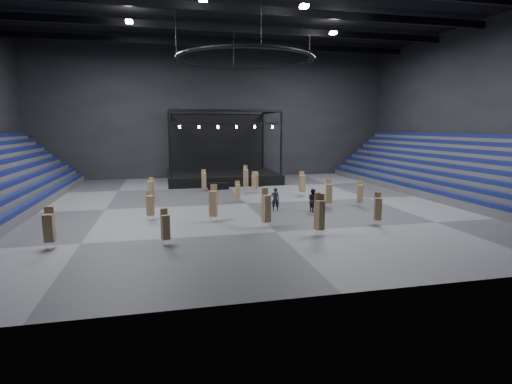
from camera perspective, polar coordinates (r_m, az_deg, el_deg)
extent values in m
plane|color=#565558|center=(37.44, -1.46, -1.66)|extent=(50.00, 50.00, 0.00)
cube|color=black|center=(57.52, -5.71, 11.13)|extent=(50.00, 0.20, 18.00)
cube|color=black|center=(16.79, 13.26, 15.51)|extent=(50.00, 0.20, 18.00)
cube|color=black|center=(48.38, 29.48, 10.35)|extent=(0.20, 42.00, 18.00)
cube|color=#0E1340|center=(38.15, -29.22, -1.20)|extent=(0.59, 40.00, 0.40)
cube|color=#0E1340|center=(38.30, -30.60, -0.13)|extent=(0.59, 40.00, 0.40)
cube|color=#0E1340|center=(38.49, -31.96, 0.92)|extent=(0.59, 40.00, 0.40)
cube|color=#47474A|center=(46.51, 25.35, 0.06)|extent=(7.20, 40.00, 0.75)
cube|color=#0E1340|center=(44.48, 22.06, 0.65)|extent=(0.59, 40.00, 0.40)
cube|color=#47474A|center=(46.74, 25.81, 0.54)|extent=(6.30, 40.00, 1.50)
cube|color=#0E1340|center=(44.91, 23.07, 1.63)|extent=(0.59, 40.00, 0.40)
cube|color=#47474A|center=(46.97, 26.27, 1.01)|extent=(5.40, 40.00, 2.25)
cube|color=#0E1340|center=(45.36, 24.05, 2.59)|extent=(0.59, 40.00, 0.40)
cube|color=#47474A|center=(47.21, 26.73, 1.47)|extent=(4.50, 40.00, 3.00)
cube|color=#0E1340|center=(45.83, 25.01, 3.53)|extent=(0.59, 40.00, 0.40)
cube|color=#47474A|center=(47.45, 27.18, 1.93)|extent=(3.60, 40.00, 3.75)
cube|color=#0E1340|center=(46.33, 25.96, 4.45)|extent=(0.59, 40.00, 0.40)
cube|color=#47474A|center=(47.70, 27.63, 2.38)|extent=(2.70, 40.00, 4.50)
cube|color=#0E1340|center=(46.85, 26.89, 5.34)|extent=(0.59, 40.00, 0.40)
cube|color=#47474A|center=(47.96, 28.08, 2.83)|extent=(1.80, 40.00, 5.25)
cube|color=#0E1340|center=(47.40, 27.80, 6.22)|extent=(0.59, 40.00, 0.40)
cube|color=#47474A|center=(48.22, 28.52, 3.28)|extent=(0.90, 40.00, 6.00)
cube|color=#0E1340|center=(47.97, 28.69, 7.08)|extent=(0.59, 40.00, 0.40)
cube|color=black|center=(52.45, -4.81, 2.13)|extent=(14.00, 10.00, 1.20)
cube|color=black|center=(56.83, -5.56, 7.32)|extent=(13.30, 0.30, 8.00)
cylinder|color=black|center=(46.98, -12.13, 6.63)|extent=(0.24, 0.24, 7.80)
cylinder|color=black|center=(56.18, -12.27, 7.03)|extent=(0.24, 0.24, 7.80)
cylinder|color=black|center=(48.97, 3.61, 6.92)|extent=(0.24, 0.24, 7.80)
cylinder|color=black|center=(57.85, 1.02, 7.30)|extent=(0.24, 0.24, 7.80)
cube|color=black|center=(47.53, -4.15, 11.55)|extent=(13.40, 0.25, 0.25)
cube|color=black|center=(56.63, -5.59, 11.16)|extent=(13.40, 0.25, 0.25)
cube|color=black|center=(47.49, -4.13, 9.74)|extent=(13.40, 0.20, 0.20)
cylinder|color=white|center=(46.97, -10.86, 9.12)|extent=(0.24, 0.24, 0.35)
cylinder|color=white|center=(47.10, -8.15, 9.19)|extent=(0.24, 0.24, 0.35)
cylinder|color=white|center=(47.33, -5.46, 9.24)|extent=(0.24, 0.24, 0.35)
cylinder|color=white|center=(47.67, -2.80, 9.27)|extent=(0.24, 0.24, 0.35)
cylinder|color=white|center=(48.10, -0.19, 9.28)|extent=(0.24, 0.24, 0.35)
cylinder|color=white|center=(48.63, 2.38, 9.27)|extent=(0.24, 0.24, 0.35)
torus|color=black|center=(37.22, -1.55, 18.39)|extent=(12.30, 12.30, 0.30)
cylinder|color=black|center=(39.29, 7.70, 21.54)|extent=(0.04, 0.04, 5.00)
cylinder|color=black|center=(43.47, -3.22, 20.41)|extent=(0.04, 0.04, 5.00)
cylinder|color=black|center=(37.02, -11.45, 22.21)|extent=(0.04, 0.04, 5.00)
cylinder|color=black|center=(32.01, 0.75, 24.48)|extent=(0.04, 0.04, 5.00)
cube|color=black|center=(38.11, -1.58, 24.64)|extent=(49.00, 0.35, 0.70)
cube|color=black|center=(44.79, -3.47, 22.29)|extent=(49.00, 0.35, 0.70)
cube|color=black|center=(52.52, -4.99, 20.33)|extent=(49.00, 0.35, 0.70)
cube|color=white|center=(41.24, -17.67, 22.18)|extent=(0.60, 0.60, 0.25)
cube|color=white|center=(44.61, 10.98, 21.41)|extent=(0.60, 0.60, 0.25)
cube|color=white|center=(35.25, 6.89, 24.85)|extent=(0.60, 0.60, 0.25)
cube|color=black|center=(45.78, -6.08, 0.81)|extent=(1.20, 0.62, 0.79)
cube|color=black|center=(46.06, -4.66, 0.87)|extent=(1.19, 0.63, 0.78)
cube|color=black|center=(48.21, 0.15, 1.36)|extent=(1.48, 0.95, 0.92)
cylinder|color=silver|center=(30.25, -6.43, -3.94)|extent=(0.03, 0.03, 0.44)
cylinder|color=silver|center=(30.65, -6.52, -3.77)|extent=(0.03, 0.03, 0.44)
cylinder|color=silver|center=(30.29, -5.65, -3.91)|extent=(0.03, 0.03, 0.44)
cylinder|color=silver|center=(30.70, -5.75, -3.73)|extent=(0.03, 0.03, 0.44)
cube|color=#9C8056|center=(30.22, -6.12, -1.65)|extent=(0.68, 0.68, 1.93)
cube|color=#9C8056|center=(30.27, -6.05, 0.12)|extent=(0.49, 0.25, 1.06)
cylinder|color=silver|center=(31.59, -15.17, -3.68)|extent=(0.03, 0.03, 0.40)
cylinder|color=silver|center=(31.95, -15.14, -3.53)|extent=(0.03, 0.03, 0.40)
cylinder|color=silver|center=(31.57, -14.49, -3.66)|extent=(0.03, 0.03, 0.40)
cylinder|color=silver|center=(31.94, -14.47, -3.51)|extent=(0.03, 0.03, 0.40)
cube|color=#9C8056|center=(31.57, -14.89, -1.89)|extent=(0.63, 0.63, 1.53)
cube|color=#9C8056|center=(31.62, -15.08, -0.56)|extent=(0.44, 0.24, 0.84)
cylinder|color=silver|center=(24.84, -13.15, -7.14)|extent=(0.03, 0.03, 0.38)
cylinder|color=silver|center=(25.19, -13.15, -6.91)|extent=(0.03, 0.03, 0.38)
cylinder|color=silver|center=(24.84, -12.32, -7.11)|extent=(0.03, 0.03, 0.38)
cylinder|color=silver|center=(25.19, -12.33, -6.88)|extent=(0.03, 0.03, 0.38)
cube|color=#9C8056|center=(24.77, -12.81, -4.92)|extent=(0.57, 0.57, 1.51)
cube|color=#9C8056|center=(24.79, -13.00, -3.24)|extent=(0.43, 0.18, 0.83)
cylinder|color=silver|center=(36.88, 14.45, -1.82)|extent=(0.03, 0.03, 0.38)
cylinder|color=silver|center=(37.20, 14.20, -1.72)|extent=(0.03, 0.03, 0.38)
cylinder|color=silver|center=(37.05, 14.95, -1.79)|extent=(0.03, 0.03, 0.38)
cylinder|color=silver|center=(37.36, 14.69, -1.69)|extent=(0.03, 0.03, 0.38)
cube|color=#9C8056|center=(36.95, 14.64, -0.23)|extent=(0.57, 0.57, 1.62)
cube|color=#9C8056|center=(37.02, 14.63, 0.97)|extent=(0.44, 0.18, 0.89)
cylinder|color=silver|center=(42.74, -0.49, -0.03)|extent=(0.03, 0.03, 0.37)
cylinder|color=silver|center=(43.08, -0.59, 0.04)|extent=(0.03, 0.03, 0.37)
cylinder|color=silver|center=(42.82, -0.03, -0.01)|extent=(0.03, 0.03, 0.37)
cylinder|color=silver|center=(43.16, -0.14, 0.06)|extent=(0.03, 0.03, 0.37)
cube|color=#9C8056|center=(42.80, -0.31, 1.34)|extent=(0.56, 0.56, 1.63)
cube|color=#9C8056|center=(42.89, -0.30, 2.38)|extent=(0.43, 0.17, 0.89)
cylinder|color=silver|center=(45.22, -1.66, 0.50)|extent=(0.03, 0.03, 0.41)
cylinder|color=silver|center=(45.59, -1.76, 0.57)|extent=(0.03, 0.03, 0.41)
cylinder|color=silver|center=(45.29, -1.18, 0.52)|extent=(0.03, 0.03, 0.41)
cylinder|color=silver|center=(45.67, -1.28, 0.59)|extent=(0.03, 0.03, 0.41)
cube|color=#9C8056|center=(45.28, -1.47, 2.01)|extent=(0.50, 0.50, 1.93)
cube|color=#9C8056|center=(45.37, -1.54, 3.18)|extent=(0.47, 0.07, 1.06)
cylinder|color=silver|center=(37.86, -2.84, -1.26)|extent=(0.03, 0.03, 0.37)
cylinder|color=silver|center=(38.20, -2.94, -1.16)|extent=(0.03, 0.03, 0.37)
cylinder|color=silver|center=(37.92, -2.31, -1.24)|extent=(0.03, 0.03, 0.37)
cylinder|color=silver|center=(38.26, -2.41, -1.14)|extent=(0.03, 0.03, 0.37)
cube|color=#9C8056|center=(37.91, -2.64, 0.08)|extent=(0.49, 0.49, 1.35)
cube|color=#9C8056|center=(38.00, -2.67, 1.05)|extent=(0.43, 0.10, 0.74)
cylinder|color=silver|center=(44.54, -7.66, 0.30)|extent=(0.03, 0.03, 0.43)
cylinder|color=silver|center=(44.94, -7.71, 0.38)|extent=(0.03, 0.03, 0.43)
cylinder|color=silver|center=(44.58, -7.14, 0.32)|extent=(0.03, 0.03, 0.43)
cylinder|color=silver|center=(44.98, -7.19, 0.40)|extent=(0.03, 0.03, 0.43)
cube|color=#9C8056|center=(44.62, -7.45, 1.64)|extent=(0.53, 0.53, 1.62)
cube|color=#9C8056|center=(44.73, -7.49, 2.64)|extent=(0.49, 0.08, 0.89)
cylinder|color=silver|center=(35.81, 10.16, -1.97)|extent=(0.03, 0.03, 0.42)
cylinder|color=silver|center=(36.16, 9.92, -1.85)|extent=(0.03, 0.03, 0.42)
cylinder|color=silver|center=(35.96, 10.74, -1.94)|extent=(0.03, 0.03, 0.42)
cylinder|color=silver|center=(36.32, 10.49, -1.82)|extent=(0.03, 0.03, 0.42)
cube|color=#9C8056|center=(35.87, 10.38, -0.24)|extent=(0.60, 0.60, 1.70)
cube|color=#9C8056|center=(35.95, 10.35, 1.08)|extent=(0.48, 0.17, 0.94)
cylinder|color=silver|center=(26.59, 8.74, -5.86)|extent=(0.03, 0.03, 0.42)
cylinder|color=silver|center=(26.95, 8.42, -5.64)|extent=(0.03, 0.03, 0.42)
cylinder|color=silver|center=(26.73, 9.55, -5.80)|extent=(0.03, 0.03, 0.42)
cylinder|color=silver|center=(27.09, 9.22, -5.58)|extent=(0.03, 0.03, 0.42)
cube|color=#9C8056|center=(26.56, 9.05, -3.24)|extent=(0.67, 0.67, 1.95)
cube|color=#9C8056|center=(26.52, 8.78, -1.21)|extent=(0.47, 0.25, 1.07)
cylinder|color=silver|center=(43.75, -0.21, 0.21)|extent=(0.03, 0.03, 0.41)
cylinder|color=silver|center=(44.12, -0.32, 0.28)|extent=(0.03, 0.03, 0.41)
cylinder|color=silver|center=(43.83, 0.28, 0.22)|extent=(0.03, 0.03, 0.41)
cylinder|color=silver|center=(44.20, 0.17, 0.30)|extent=(0.03, 0.03, 0.41)
cube|color=#9C8056|center=(43.83, -0.02, 1.50)|extent=(0.63, 0.63, 1.52)
cube|color=#9C8056|center=(43.94, 0.01, 2.45)|extent=(0.46, 0.22, 0.83)
cylinder|color=silver|center=(41.57, 6.41, -0.30)|extent=(0.03, 0.03, 0.45)
cylinder|color=silver|center=(41.97, 6.22, -0.20)|extent=(0.03, 0.03, 0.45)
cylinder|color=silver|center=(41.72, 6.96, -0.28)|extent=(0.03, 0.03, 0.45)
cylinder|color=silver|center=(42.11, 6.77, -0.18)|extent=(0.03, 0.03, 0.45)
cube|color=#9C8056|center=(41.68, 6.62, 1.20)|extent=(0.57, 0.57, 1.68)
cube|color=#9C8056|center=(41.79, 6.55, 2.32)|extent=(0.52, 0.09, 0.92)
cylinder|color=silver|center=(30.31, 16.77, -4.29)|extent=(0.03, 0.03, 0.41)
cylinder|color=silver|center=(30.63, 16.42, -4.13)|extent=(0.03, 0.03, 0.41)
cylinder|color=silver|center=(30.50, 17.41, -4.23)|extent=(0.03, 0.03, 0.41)
cylinder|color=silver|center=(30.82, 17.05, -4.08)|extent=(0.03, 0.03, 0.41)
cube|color=#9C8056|center=(30.35, 17.00, -2.32)|extent=(0.61, 0.61, 1.62)
cube|color=#9C8056|center=(30.41, 16.99, -0.84)|extent=(0.46, 0.20, 0.89)
cylinder|color=silver|center=(40.44, -15.00, -0.87)|extent=(0.03, 0.03, 0.40)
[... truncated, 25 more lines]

